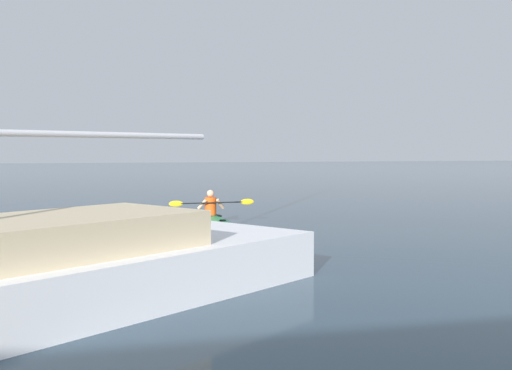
% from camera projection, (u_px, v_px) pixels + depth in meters
% --- Properties ---
extents(ground_plane, '(160.00, 160.00, 0.00)m').
position_uv_depth(ground_plane, '(142.00, 226.00, 17.77)').
color(ground_plane, '#233847').
extents(kayak, '(0.93, 4.37, 0.29)m').
position_uv_depth(kayak, '(211.00, 220.00, 17.93)').
color(kayak, '#19723F').
rests_on(kayak, ground).
extents(kayaker, '(2.49, 0.47, 0.72)m').
position_uv_depth(kayaker, '(211.00, 204.00, 17.93)').
color(kayaker, '#E04C14').
rests_on(kayaker, kayak).
extents(sailboat_twin_masted, '(9.42, 7.71, 11.17)m').
position_uv_depth(sailboat_twin_masted, '(11.00, 279.00, 7.96)').
color(sailboat_twin_masted, white).
rests_on(sailboat_twin_masted, ground).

